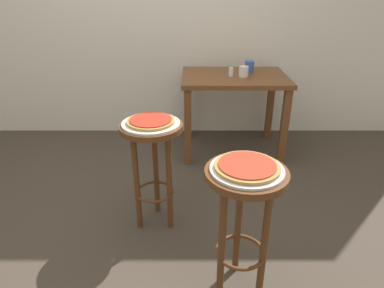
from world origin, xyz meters
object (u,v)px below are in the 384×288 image
pizza_foreground (247,166)px  condiment_shaker (231,72)px  stool_foreground (244,205)px  stool_middle (152,153)px  dining_table (234,89)px  pizza_middle (151,121)px  serving_plate_middle (151,123)px  serving_plate_foreground (247,169)px  cup_far_edge (249,67)px  cup_near_edge (244,72)px

pizza_foreground → condiment_shaker: bearing=86.5°
stool_foreground → condiment_shaker: (0.10, 1.61, 0.24)m
stool_middle → dining_table: size_ratio=0.76×
stool_foreground → stool_middle: bearing=131.8°
pizza_middle → dining_table: 1.27m
pizza_foreground → pizza_middle: same height
pizza_foreground → serving_plate_middle: (-0.49, 0.54, -0.02)m
pizza_foreground → stool_middle: size_ratio=0.41×
serving_plate_foreground → cup_far_edge: bearing=81.0°
condiment_shaker → dining_table: bearing=41.5°
pizza_foreground → cup_near_edge: cup_near_edge is taller
pizza_middle → stool_foreground: bearing=-48.2°
serving_plate_middle → cup_far_edge: cup_far_edge is taller
pizza_foreground → cup_near_edge: 1.60m
stool_middle → condiment_shaker: 1.24m
stool_foreground → pizza_middle: (-0.49, 0.54, 0.21)m
cup_far_edge → cup_near_edge: bearing=-114.3°
stool_foreground → serving_plate_foreground: 0.19m
dining_table → pizza_foreground: bearing=-94.6°
stool_foreground → dining_table: (0.13, 1.65, 0.08)m
dining_table → stool_middle: bearing=-119.3°
stool_foreground → pizza_middle: bearing=131.8°
cup_near_edge → cup_far_edge: (0.08, 0.17, 0.01)m
stool_foreground → pizza_foreground: (-0.00, 0.00, 0.21)m
serving_plate_middle → pizza_middle: (0.00, 0.00, 0.02)m
pizza_foreground → stool_middle: (-0.49, 0.54, -0.21)m
dining_table → cup_far_edge: size_ratio=9.02×
dining_table → condiment_shaker: 0.17m
serving_plate_middle → cup_near_edge: 1.25m
serving_plate_foreground → cup_far_edge: 1.78m
serving_plate_foreground → stool_foreground: bearing=-26.6°
cup_near_edge → condiment_shaker: 0.11m
condiment_shaker → pizza_foreground: bearing=-93.5°
pizza_middle → condiment_shaker: condiment_shaker is taller
stool_middle → pizza_foreground: bearing=-48.2°
serving_plate_middle → stool_middle: bearing=-90.0°
pizza_middle → condiment_shaker: 1.22m
stool_foreground → serving_plate_middle: bearing=131.8°
serving_plate_foreground → cup_far_edge: (0.28, 1.76, 0.06)m
pizza_foreground → condiment_shaker: size_ratio=3.91×
stool_middle → cup_far_edge: cup_far_edge is taller
stool_foreground → serving_plate_middle: 0.75m
pizza_foreground → pizza_middle: 0.73m
dining_table → cup_near_edge: cup_near_edge is taller
pizza_foreground → stool_middle: pizza_foreground is taller
cup_far_edge → pizza_foreground: bearing=-99.0°
cup_far_edge → condiment_shaker: cup_far_edge is taller
serving_plate_middle → cup_far_edge: size_ratio=3.36×
serving_plate_foreground → condiment_shaker: bearing=86.5°
stool_foreground → cup_near_edge: bearing=82.7°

